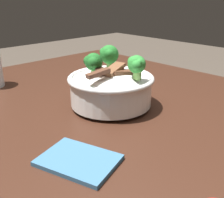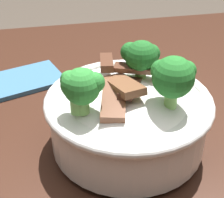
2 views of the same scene
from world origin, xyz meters
TOP-DOWN VIEW (x-y plane):
  - dining_table at (0.00, 0.00)m, footprint 1.21×0.92m
  - rice_bowl at (0.05, -0.01)m, footprint 0.21×0.21m
  - folded_napkin at (-0.09, 0.19)m, footprint 0.15×0.13m

SIDE VIEW (x-z plane):
  - dining_table at x=0.00m, z-range 0.29..1.06m
  - folded_napkin at x=-0.09m, z-range 0.78..0.78m
  - rice_bowl at x=0.05m, z-range 0.76..0.90m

